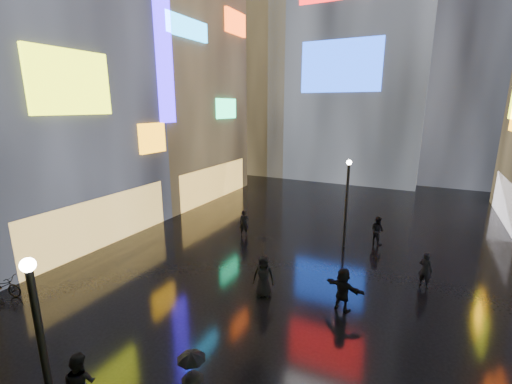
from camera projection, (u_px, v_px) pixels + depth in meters
The scene contains 16 objects.
ground at pixel (314, 243), 20.92m from camera, with size 140.00×140.00×0.00m, color black.
building_left_mid at pixel (24, 37), 19.71m from camera, with size 10.28×12.70×24.00m.
building_left_far at pixel (165, 73), 30.37m from camera, with size 10.28×12.00×22.00m.
tower_flank_right at pixel (479, 18), 35.47m from camera, with size 12.00×12.00×34.00m, color black.
tower_flank_left at pixel (263, 66), 42.91m from camera, with size 10.00×10.00×26.00m, color black.
lamp_near at pixel (44, 355), 7.29m from camera, with size 0.30×0.30×5.20m.
lamp_far at pixel (347, 199), 19.67m from camera, with size 0.30×0.30×5.20m.
pedestrian_1 at pixel (80, 384), 9.11m from camera, with size 0.90×0.70×1.84m, color black.
pedestrian_4 at pixel (263, 276), 14.85m from camera, with size 0.92×0.60×1.88m, color black.
pedestrian_5 at pixel (343, 289), 13.82m from camera, with size 1.70×0.54×1.83m, color black.
pedestrian_6 at pixel (244, 223), 21.86m from camera, with size 0.61×0.40×1.66m, color black.
pedestrian_7 at pixel (377, 230), 20.63m from camera, with size 0.83×0.64×1.70m, color black.
umbrella_1 at pixel (192, 363), 8.55m from camera, with size 0.70×0.70×0.62m, color black.
umbrella_2 at pixel (264, 247), 14.51m from camera, with size 0.97×0.98×0.89m, color black.
bicycle at pixel (2, 286), 14.94m from camera, with size 0.64×1.83×0.96m, color black.
pedestrian_8 at pixel (425, 270), 15.65m from camera, with size 0.61×0.40×1.67m, color black.
Camera 1 is at (5.52, 0.92, 8.11)m, focal length 24.00 mm.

